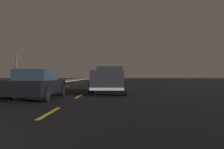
{
  "coord_description": "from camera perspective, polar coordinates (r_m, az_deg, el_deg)",
  "views": [
    {
      "loc": [
        -2.85,
        -3.92,
        1.23
      ],
      "look_at": [
        12.62,
        -3.68,
        1.29
      ],
      "focal_mm": 36.34,
      "sensor_mm": 36.0,
      "label": 1
    }
  ],
  "objects": [
    {
      "name": "lane_markings",
      "position": [
        33.61,
        -11.14,
        -2.32
      ],
      "size": [
        108.0,
        7.04,
        0.01
      ],
      "color": "yellow",
      "rests_on": "ground"
    },
    {
      "name": "bare_tree_far",
      "position": [
        40.43,
        -22.88,
        1.54
      ],
      "size": [
        1.88,
        0.79,
        4.83
      ],
      "color": "#423323",
      "rests_on": "ground"
    },
    {
      "name": "ground",
      "position": [
        30.13,
        -6.57,
        -2.57
      ],
      "size": [
        144.0,
        144.0,
        0.0
      ],
      "primitive_type": "plane",
      "color": "black"
    },
    {
      "name": "pickup_truck",
      "position": [
        15.63,
        -0.63,
        -1.15
      ],
      "size": [
        5.48,
        2.4,
        1.87
      ],
      "color": "#232328",
      "rests_on": "ground"
    },
    {
      "name": "sedan_black",
      "position": [
        12.61,
        -18.14,
        -2.25
      ],
      "size": [
        4.42,
        2.06,
        1.54
      ],
      "color": "black",
      "rests_on": "ground"
    },
    {
      "name": "sidewalk_shoulder",
      "position": [
        31.97,
        -19.94,
        -2.31
      ],
      "size": [
        108.0,
        4.0,
        0.12
      ],
      "primitive_type": "cube",
      "color": "gray",
      "rests_on": "ground"
    }
  ]
}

